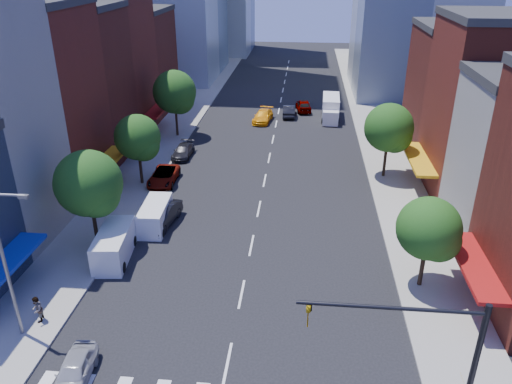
{
  "coord_description": "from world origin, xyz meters",
  "views": [
    {
      "loc": [
        3.48,
        -19.85,
        19.62
      ],
      "look_at": [
        0.46,
        10.83,
        5.0
      ],
      "focal_mm": 35.0,
      "sensor_mm": 36.0,
      "label": 1
    }
  ],
  "objects_px": {
    "parked_car_second": "(161,216)",
    "cargo_van_near": "(114,246)",
    "parked_car_rear": "(183,151)",
    "box_truck": "(331,109)",
    "traffic_car_far": "(303,105)",
    "traffic_car_oncoming": "(289,111)",
    "pedestrian_far": "(37,310)",
    "parked_car_third": "(164,176)",
    "cargo_van_far": "(155,216)",
    "taxi": "(263,116)",
    "parked_car_front": "(74,371)"
  },
  "relations": [
    {
      "from": "traffic_car_far",
      "to": "pedestrian_far",
      "type": "height_order",
      "value": "pedestrian_far"
    },
    {
      "from": "cargo_van_far",
      "to": "box_truck",
      "type": "relative_size",
      "value": 0.66
    },
    {
      "from": "taxi",
      "to": "parked_car_second",
      "type": "bearing_deg",
      "value": -94.13
    },
    {
      "from": "parked_car_third",
      "to": "pedestrian_far",
      "type": "distance_m",
      "value": 20.46
    },
    {
      "from": "taxi",
      "to": "box_truck",
      "type": "height_order",
      "value": "box_truck"
    },
    {
      "from": "parked_car_second",
      "to": "traffic_car_far",
      "type": "relative_size",
      "value": 1.06
    },
    {
      "from": "cargo_van_near",
      "to": "pedestrian_far",
      "type": "relative_size",
      "value": 3.21
    },
    {
      "from": "parked_car_third",
      "to": "box_truck",
      "type": "bearing_deg",
      "value": 52.57
    },
    {
      "from": "parked_car_front",
      "to": "traffic_car_oncoming",
      "type": "xyz_separation_m",
      "value": [
        9.0,
        47.63,
        0.09
      ]
    },
    {
      "from": "parked_car_second",
      "to": "cargo_van_far",
      "type": "relative_size",
      "value": 1.05
    },
    {
      "from": "parked_car_rear",
      "to": "box_truck",
      "type": "height_order",
      "value": "box_truck"
    },
    {
      "from": "parked_car_third",
      "to": "traffic_car_far",
      "type": "distance_m",
      "value": 28.88
    },
    {
      "from": "cargo_van_near",
      "to": "taxi",
      "type": "relative_size",
      "value": 1.05
    },
    {
      "from": "cargo_van_far",
      "to": "pedestrian_far",
      "type": "bearing_deg",
      "value": -109.76
    },
    {
      "from": "parked_car_second",
      "to": "cargo_van_near",
      "type": "xyz_separation_m",
      "value": [
        -1.99,
        -5.24,
        0.25
      ]
    },
    {
      "from": "cargo_van_near",
      "to": "cargo_van_far",
      "type": "relative_size",
      "value": 1.11
    },
    {
      "from": "parked_car_front",
      "to": "cargo_van_near",
      "type": "xyz_separation_m",
      "value": [
        -1.99,
        11.17,
        0.4
      ]
    },
    {
      "from": "traffic_car_far",
      "to": "box_truck",
      "type": "relative_size",
      "value": 0.66
    },
    {
      "from": "parked_car_front",
      "to": "parked_car_third",
      "type": "height_order",
      "value": "parked_car_third"
    },
    {
      "from": "cargo_van_far",
      "to": "traffic_car_far",
      "type": "xyz_separation_m",
      "value": [
        11.29,
        34.28,
        -0.18
      ]
    },
    {
      "from": "parked_car_rear",
      "to": "box_truck",
      "type": "xyz_separation_m",
      "value": [
        16.27,
        15.65,
        0.71
      ]
    },
    {
      "from": "box_truck",
      "to": "pedestrian_far",
      "type": "height_order",
      "value": "box_truck"
    },
    {
      "from": "traffic_car_far",
      "to": "box_truck",
      "type": "height_order",
      "value": "box_truck"
    },
    {
      "from": "box_truck",
      "to": "pedestrian_far",
      "type": "bearing_deg",
      "value": -111.4
    },
    {
      "from": "parked_car_front",
      "to": "parked_car_rear",
      "type": "xyz_separation_m",
      "value": [
        -1.75,
        31.41,
        -0.03
      ]
    },
    {
      "from": "taxi",
      "to": "box_truck",
      "type": "bearing_deg",
      "value": 21.53
    },
    {
      "from": "cargo_van_far",
      "to": "traffic_car_far",
      "type": "distance_m",
      "value": 36.09
    },
    {
      "from": "parked_car_front",
      "to": "pedestrian_far",
      "type": "bearing_deg",
      "value": 129.08
    },
    {
      "from": "parked_car_second",
      "to": "cargo_van_far",
      "type": "height_order",
      "value": "cargo_van_far"
    },
    {
      "from": "taxi",
      "to": "parked_car_rear",
      "type": "bearing_deg",
      "value": -111.86
    },
    {
      "from": "cargo_van_near",
      "to": "traffic_car_oncoming",
      "type": "xyz_separation_m",
      "value": [
        10.99,
        36.45,
        -0.32
      ]
    },
    {
      "from": "cargo_van_far",
      "to": "box_truck",
      "type": "xyz_separation_m",
      "value": [
        14.9,
        31.06,
        0.37
      ]
    },
    {
      "from": "parked_car_front",
      "to": "pedestrian_far",
      "type": "height_order",
      "value": "pedestrian_far"
    },
    {
      "from": "parked_car_third",
      "to": "cargo_van_near",
      "type": "bearing_deg",
      "value": -91.23
    },
    {
      "from": "cargo_van_near",
      "to": "cargo_van_far",
      "type": "xyz_separation_m",
      "value": [
        1.6,
        4.83,
        -0.09
      ]
    },
    {
      "from": "traffic_car_oncoming",
      "to": "pedestrian_far",
      "type": "relative_size",
      "value": 2.79
    },
    {
      "from": "parked_car_second",
      "to": "traffic_car_far",
      "type": "xyz_separation_m",
      "value": [
        10.9,
        33.87,
        -0.02
      ]
    },
    {
      "from": "cargo_van_near",
      "to": "traffic_car_oncoming",
      "type": "bearing_deg",
      "value": 67.14
    },
    {
      "from": "traffic_car_oncoming",
      "to": "traffic_car_far",
      "type": "relative_size",
      "value": 0.97
    },
    {
      "from": "parked_car_third",
      "to": "box_truck",
      "type": "xyz_separation_m",
      "value": [
        16.51,
        22.62,
        0.65
      ]
    },
    {
      "from": "cargo_van_near",
      "to": "box_truck",
      "type": "xyz_separation_m",
      "value": [
        16.5,
        35.89,
        0.28
      ]
    },
    {
      "from": "traffic_car_far",
      "to": "pedestrian_far",
      "type": "distance_m",
      "value": 48.55
    },
    {
      "from": "parked_car_rear",
      "to": "taxi",
      "type": "bearing_deg",
      "value": 62.0
    },
    {
      "from": "parked_car_front",
      "to": "traffic_car_far",
      "type": "xyz_separation_m",
      "value": [
        10.9,
        50.29,
        0.13
      ]
    },
    {
      "from": "taxi",
      "to": "pedestrian_far",
      "type": "bearing_deg",
      "value": -96.2
    },
    {
      "from": "parked_car_rear",
      "to": "box_truck",
      "type": "relative_size",
      "value": 0.62
    },
    {
      "from": "pedestrian_far",
      "to": "cargo_van_far",
      "type": "bearing_deg",
      "value": 150.02
    },
    {
      "from": "parked_car_front",
      "to": "parked_car_third",
      "type": "bearing_deg",
      "value": 89.22
    },
    {
      "from": "cargo_van_far",
      "to": "taxi",
      "type": "xyz_separation_m",
      "value": [
        6.11,
        28.83,
        -0.25
      ]
    },
    {
      "from": "taxi",
      "to": "traffic_car_oncoming",
      "type": "height_order",
      "value": "traffic_car_oncoming"
    }
  ]
}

